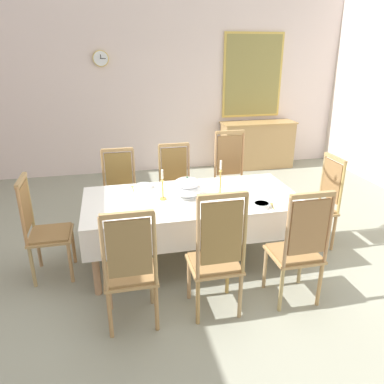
{
  "coord_description": "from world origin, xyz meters",
  "views": [
    {
      "loc": [
        -0.81,
        -3.4,
        2.24
      ],
      "look_at": [
        -0.01,
        0.12,
        0.83
      ],
      "focal_mm": 34.58,
      "sensor_mm": 36.0,
      "label": 1
    }
  ],
  "objects_px": {
    "chair_head_west": "(43,227)",
    "chair_north_b": "(176,184)",
    "bowl_near_left": "(262,205)",
    "spoon_primary": "(272,204)",
    "chair_south_a": "(130,268)",
    "chair_south_b": "(217,255)",
    "sideboard": "(257,145)",
    "chair_south_c": "(299,247)",
    "soup_tureen": "(187,187)",
    "spoon_secondary": "(133,187)",
    "mounted_clock": "(101,58)",
    "framed_painting": "(253,76)",
    "dining_table": "(192,203)",
    "chair_north_c": "(231,177)",
    "bowl_near_right": "(144,186)",
    "candlestick_east": "(220,181)",
    "chair_north_a": "(120,189)",
    "chair_head_east": "(320,201)",
    "candlestick_west": "(163,188)"
  },
  "relations": [
    {
      "from": "chair_north_c",
      "to": "spoon_primary",
      "type": "bearing_deg",
      "value": 89.21
    },
    {
      "from": "chair_north_b",
      "to": "candlestick_east",
      "type": "relative_size",
      "value": 2.77
    },
    {
      "from": "chair_head_west",
      "to": "chair_north_b",
      "type": "bearing_deg",
      "value": 121.75
    },
    {
      "from": "bowl_near_left",
      "to": "mounted_clock",
      "type": "xyz_separation_m",
      "value": [
        -1.48,
        3.75,
        1.3
      ]
    },
    {
      "from": "framed_painting",
      "to": "chair_north_b",
      "type": "bearing_deg",
      "value": -129.02
    },
    {
      "from": "bowl_near_left",
      "to": "spoon_primary",
      "type": "relative_size",
      "value": 0.98
    },
    {
      "from": "soup_tureen",
      "to": "framed_painting",
      "type": "distance_m",
      "value": 3.99
    },
    {
      "from": "chair_south_a",
      "to": "bowl_near_left",
      "type": "distance_m",
      "value": 1.48
    },
    {
      "from": "candlestick_west",
      "to": "spoon_secondary",
      "type": "distance_m",
      "value": 0.53
    },
    {
      "from": "mounted_clock",
      "to": "candlestick_east",
      "type": "bearing_deg",
      "value": -70.72
    },
    {
      "from": "chair_south_c",
      "to": "candlestick_east",
      "type": "relative_size",
      "value": 2.94
    },
    {
      "from": "chair_north_a",
      "to": "framed_painting",
      "type": "xyz_separation_m",
      "value": [
        2.67,
        2.4,
        1.2
      ]
    },
    {
      "from": "chair_south_b",
      "to": "chair_north_c",
      "type": "xyz_separation_m",
      "value": [
        0.76,
        1.92,
        0.0
      ]
    },
    {
      "from": "bowl_near_right",
      "to": "spoon_primary",
      "type": "bearing_deg",
      "value": -32.55
    },
    {
      "from": "chair_south_b",
      "to": "chair_north_a",
      "type": "bearing_deg",
      "value": 110.93
    },
    {
      "from": "sideboard",
      "to": "framed_painting",
      "type": "bearing_deg",
      "value": -73.63
    },
    {
      "from": "chair_south_b",
      "to": "chair_north_c",
      "type": "relative_size",
      "value": 1.0
    },
    {
      "from": "chair_south_c",
      "to": "chair_head_east",
      "type": "bearing_deg",
      "value": 51.01
    },
    {
      "from": "chair_north_a",
      "to": "spoon_secondary",
      "type": "xyz_separation_m",
      "value": [
        0.13,
        -0.53,
        0.21
      ]
    },
    {
      "from": "spoon_primary",
      "to": "candlestick_east",
      "type": "bearing_deg",
      "value": 152.11
    },
    {
      "from": "dining_table",
      "to": "chair_south_a",
      "type": "relative_size",
      "value": 2.03
    },
    {
      "from": "chair_north_c",
      "to": "mounted_clock",
      "type": "xyz_separation_m",
      "value": [
        -1.62,
        2.38,
        1.47
      ]
    },
    {
      "from": "spoon_primary",
      "to": "chair_south_a",
      "type": "bearing_deg",
      "value": -145.22
    },
    {
      "from": "dining_table",
      "to": "chair_head_east",
      "type": "height_order",
      "value": "chair_head_east"
    },
    {
      "from": "chair_south_c",
      "to": "chair_head_west",
      "type": "xyz_separation_m",
      "value": [
        -2.31,
        0.96,
        -0.02
      ]
    },
    {
      "from": "chair_head_west",
      "to": "sideboard",
      "type": "bearing_deg",
      "value": 131.02
    },
    {
      "from": "bowl_near_right",
      "to": "mounted_clock",
      "type": "bearing_deg",
      "value": 97.34
    },
    {
      "from": "soup_tureen",
      "to": "chair_head_east",
      "type": "bearing_deg",
      "value": -0.0
    },
    {
      "from": "soup_tureen",
      "to": "bowl_near_right",
      "type": "xyz_separation_m",
      "value": [
        -0.43,
        0.4,
        -0.09
      ]
    },
    {
      "from": "chair_north_c",
      "to": "mounted_clock",
      "type": "relative_size",
      "value": 4.43
    },
    {
      "from": "bowl_near_right",
      "to": "spoon_secondary",
      "type": "bearing_deg",
      "value": 167.98
    },
    {
      "from": "chair_south_b",
      "to": "chair_head_east",
      "type": "height_order",
      "value": "chair_south_b"
    },
    {
      "from": "chair_south_c",
      "to": "spoon_primary",
      "type": "distance_m",
      "value": 0.6
    },
    {
      "from": "dining_table",
      "to": "spoon_primary",
      "type": "xyz_separation_m",
      "value": [
        0.75,
        -0.38,
        0.08
      ]
    },
    {
      "from": "candlestick_west",
      "to": "chair_north_b",
      "type": "bearing_deg",
      "value": 71.8
    },
    {
      "from": "spoon_secondary",
      "to": "mounted_clock",
      "type": "relative_size",
      "value": 0.65
    },
    {
      "from": "chair_north_c",
      "to": "candlestick_east",
      "type": "bearing_deg",
      "value": 64.79
    },
    {
      "from": "candlestick_west",
      "to": "spoon_primary",
      "type": "relative_size",
      "value": 1.88
    },
    {
      "from": "dining_table",
      "to": "spoon_primary",
      "type": "distance_m",
      "value": 0.84
    },
    {
      "from": "chair_south_a",
      "to": "framed_painting",
      "type": "xyz_separation_m",
      "value": [
        2.67,
        4.3,
        1.18
      ]
    },
    {
      "from": "dining_table",
      "to": "chair_head_west",
      "type": "height_order",
      "value": "chair_head_west"
    },
    {
      "from": "chair_north_c",
      "to": "spoon_secondary",
      "type": "relative_size",
      "value": 6.79
    },
    {
      "from": "candlestick_east",
      "to": "chair_north_b",
      "type": "bearing_deg",
      "value": 108.11
    },
    {
      "from": "soup_tureen",
      "to": "spoon_secondary",
      "type": "bearing_deg",
      "value": 142.43
    },
    {
      "from": "framed_painting",
      "to": "chair_north_c",
      "type": "bearing_deg",
      "value": -116.22
    },
    {
      "from": "chair_south_b",
      "to": "candlestick_east",
      "type": "height_order",
      "value": "chair_south_b"
    },
    {
      "from": "chair_north_c",
      "to": "spoon_primary",
      "type": "height_order",
      "value": "chair_north_c"
    },
    {
      "from": "chair_south_a",
      "to": "candlestick_east",
      "type": "height_order",
      "value": "candlestick_east"
    },
    {
      "from": "chair_south_c",
      "to": "chair_south_b",
      "type": "bearing_deg",
      "value": -179.73
    },
    {
      "from": "chair_south_a",
      "to": "chair_south_b",
      "type": "distance_m",
      "value": 0.73
    }
  ]
}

